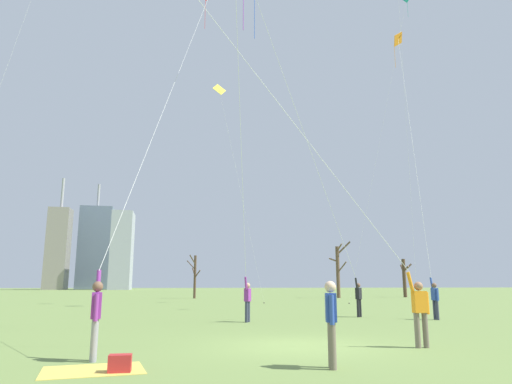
{
  "coord_description": "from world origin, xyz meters",
  "views": [
    {
      "loc": [
        -3.28,
        -12.04,
        1.56
      ],
      "look_at": [
        0.0,
        6.0,
        5.22
      ],
      "focal_mm": 32.46,
      "sensor_mm": 36.0,
      "label": 1
    }
  ],
  "objects_px": {
    "kite_flyer_far_back_purple": "(245,242)",
    "bare_tree_left_of_center": "(404,276)",
    "kite_flyer_foreground_left_orange": "(427,242)",
    "bystander_strolling_midfield": "(331,319)",
    "kite_flyer_midfield_left_green": "(365,235)",
    "bare_tree_center": "(338,269)",
    "distant_kite_drifting_left_teal": "(402,23)",
    "kite_flyer_foreground_right_red": "(149,165)",
    "distant_kite_high_overhead_yellow": "(223,106)",
    "picnic_spot": "(108,366)",
    "kite_flyer_midfield_right_blue": "(335,230)",
    "bare_tree_leftmost": "(195,275)"
  },
  "relations": [
    {
      "from": "picnic_spot",
      "to": "bare_tree_leftmost",
      "type": "bearing_deg",
      "value": 85.19
    },
    {
      "from": "kite_flyer_foreground_left_orange",
      "to": "kite_flyer_foreground_right_red",
      "type": "xyz_separation_m",
      "value": [
        -12.86,
        -6.78,
        1.5
      ]
    },
    {
      "from": "bystander_strolling_midfield",
      "to": "bare_tree_center",
      "type": "xyz_separation_m",
      "value": [
        16.28,
        43.53,
        2.41
      ]
    },
    {
      "from": "kite_flyer_foreground_left_orange",
      "to": "kite_flyer_midfield_left_green",
      "type": "relative_size",
      "value": 1.22
    },
    {
      "from": "kite_flyer_foreground_right_red",
      "to": "bare_tree_left_of_center",
      "type": "bearing_deg",
      "value": 54.0
    },
    {
      "from": "bystander_strolling_midfield",
      "to": "bare_tree_center",
      "type": "distance_m",
      "value": 46.54
    },
    {
      "from": "kite_flyer_midfield_left_green",
      "to": "bare_tree_left_of_center",
      "type": "xyz_separation_m",
      "value": [
        23.68,
        42.91,
        -0.26
      ]
    },
    {
      "from": "kite_flyer_midfield_left_green",
      "to": "bystander_strolling_midfield",
      "type": "distance_m",
      "value": 3.5
    },
    {
      "from": "kite_flyer_foreground_right_red",
      "to": "bystander_strolling_midfield",
      "type": "relative_size",
      "value": 11.83
    },
    {
      "from": "kite_flyer_far_back_purple",
      "to": "kite_flyer_foreground_left_orange",
      "type": "bearing_deg",
      "value": 13.01
    },
    {
      "from": "kite_flyer_midfield_left_green",
      "to": "bare_tree_left_of_center",
      "type": "relative_size",
      "value": 3.11
    },
    {
      "from": "distant_kite_high_overhead_yellow",
      "to": "bystander_strolling_midfield",
      "type": "bearing_deg",
      "value": -91.47
    },
    {
      "from": "bystander_strolling_midfield",
      "to": "distant_kite_high_overhead_yellow",
      "type": "xyz_separation_m",
      "value": [
        0.7,
        27.35,
        15.18
      ]
    },
    {
      "from": "kite_flyer_midfield_left_green",
      "to": "bare_tree_left_of_center",
      "type": "distance_m",
      "value": 49.01
    },
    {
      "from": "kite_flyer_midfield_right_blue",
      "to": "bare_tree_center",
      "type": "distance_m",
      "value": 34.16
    },
    {
      "from": "distant_kite_drifting_left_teal",
      "to": "bare_tree_left_of_center",
      "type": "relative_size",
      "value": 5.86
    },
    {
      "from": "kite_flyer_midfield_left_green",
      "to": "bystander_strolling_midfield",
      "type": "relative_size",
      "value": 8.93
    },
    {
      "from": "kite_flyer_foreground_left_orange",
      "to": "kite_flyer_far_back_purple",
      "type": "xyz_separation_m",
      "value": [
        -9.21,
        -2.13,
        -0.33
      ]
    },
    {
      "from": "kite_flyer_midfield_right_blue",
      "to": "bare_tree_leftmost",
      "type": "xyz_separation_m",
      "value": [
        -4.74,
        33.3,
        -1.43
      ]
    },
    {
      "from": "kite_flyer_foreground_right_red",
      "to": "bare_tree_center",
      "type": "distance_m",
      "value": 43.53
    },
    {
      "from": "kite_flyer_foreground_left_orange",
      "to": "bystander_strolling_midfield",
      "type": "xyz_separation_m",
      "value": [
        -9.06,
        -11.73,
        -2.63
      ]
    },
    {
      "from": "kite_flyer_far_back_purple",
      "to": "distant_kite_drifting_left_teal",
      "type": "relative_size",
      "value": 0.45
    },
    {
      "from": "kite_flyer_foreground_left_orange",
      "to": "bare_tree_left_of_center",
      "type": "height_order",
      "value": "kite_flyer_foreground_left_orange"
    },
    {
      "from": "kite_flyer_midfield_left_green",
      "to": "bare_tree_left_of_center",
      "type": "height_order",
      "value": "kite_flyer_midfield_left_green"
    },
    {
      "from": "kite_flyer_foreground_left_orange",
      "to": "bare_tree_leftmost",
      "type": "bearing_deg",
      "value": 105.92
    },
    {
      "from": "kite_flyer_far_back_purple",
      "to": "bare_tree_leftmost",
      "type": "xyz_separation_m",
      "value": [
        -0.23,
        35.23,
        -0.59
      ]
    },
    {
      "from": "kite_flyer_far_back_purple",
      "to": "bystander_strolling_midfield",
      "type": "distance_m",
      "value": 9.88
    },
    {
      "from": "kite_flyer_foreground_left_orange",
      "to": "bystander_strolling_midfield",
      "type": "height_order",
      "value": "kite_flyer_foreground_left_orange"
    },
    {
      "from": "kite_flyer_foreground_left_orange",
      "to": "distant_kite_drifting_left_teal",
      "type": "relative_size",
      "value": 0.64
    },
    {
      "from": "kite_flyer_far_back_purple",
      "to": "distant_kite_drifting_left_teal",
      "type": "distance_m",
      "value": 31.05
    },
    {
      "from": "kite_flyer_midfield_right_blue",
      "to": "bystander_strolling_midfield",
      "type": "height_order",
      "value": "kite_flyer_midfield_right_blue"
    },
    {
      "from": "kite_flyer_foreground_left_orange",
      "to": "distant_kite_high_overhead_yellow",
      "type": "bearing_deg",
      "value": 118.14
    },
    {
      "from": "distant_kite_drifting_left_teal",
      "to": "distant_kite_high_overhead_yellow",
      "type": "distance_m",
      "value": 17.68
    },
    {
      "from": "kite_flyer_foreground_left_orange",
      "to": "bare_tree_leftmost",
      "type": "relative_size",
      "value": 3.67
    },
    {
      "from": "bare_tree_left_of_center",
      "to": "kite_flyer_midfield_right_blue",
      "type": "bearing_deg",
      "value": -122.05
    },
    {
      "from": "kite_flyer_midfield_right_blue",
      "to": "distant_kite_high_overhead_yellow",
      "type": "xyz_separation_m",
      "value": [
        -3.66,
        15.82,
        12.05
      ]
    },
    {
      "from": "distant_kite_high_overhead_yellow",
      "to": "picnic_spot",
      "type": "bearing_deg",
      "value": -100.15
    },
    {
      "from": "kite_flyer_far_back_purple",
      "to": "bare_tree_left_of_center",
      "type": "relative_size",
      "value": 2.66
    },
    {
      "from": "kite_flyer_foreground_right_red",
      "to": "bystander_strolling_midfield",
      "type": "distance_m",
      "value": 7.49
    },
    {
      "from": "bystander_strolling_midfield",
      "to": "bare_tree_center",
      "type": "bearing_deg",
      "value": 69.5
    },
    {
      "from": "kite_flyer_midfield_left_green",
      "to": "kite_flyer_foreground_right_red",
      "type": "bearing_deg",
      "value": 155.04
    },
    {
      "from": "kite_flyer_foreground_right_red",
      "to": "kite_flyer_midfield_right_blue",
      "type": "relative_size",
      "value": 1.37
    },
    {
      "from": "bare_tree_left_of_center",
      "to": "bare_tree_center",
      "type": "xyz_separation_m",
      "value": [
        -9.2,
        -1.72,
        0.79
      ]
    },
    {
      "from": "distant_kite_drifting_left_teal",
      "to": "bare_tree_left_of_center",
      "type": "bearing_deg",
      "value": 65.1
    },
    {
      "from": "kite_flyer_far_back_purple",
      "to": "bare_tree_left_of_center",
      "type": "xyz_separation_m",
      "value": [
        25.63,
        35.65,
        -0.68
      ]
    },
    {
      "from": "kite_flyer_foreground_left_orange",
      "to": "kite_flyer_midfield_left_green",
      "type": "xyz_separation_m",
      "value": [
        -7.26,
        -9.39,
        -0.75
      ]
    },
    {
      "from": "distant_kite_drifting_left_teal",
      "to": "kite_flyer_midfield_right_blue",
      "type": "bearing_deg",
      "value": -130.54
    },
    {
      "from": "kite_flyer_foreground_left_orange",
      "to": "bare_tree_center",
      "type": "relative_size",
      "value": 2.68
    },
    {
      "from": "picnic_spot",
      "to": "bare_tree_leftmost",
      "type": "xyz_separation_m",
      "value": [
        3.73,
        44.38,
        2.52
      ]
    },
    {
      "from": "kite_flyer_foreground_left_orange",
      "to": "bare_tree_left_of_center",
      "type": "distance_m",
      "value": 37.34
    }
  ]
}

